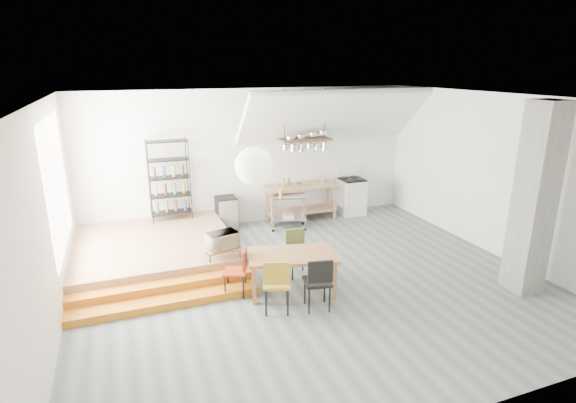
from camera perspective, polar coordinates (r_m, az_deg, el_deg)
name	(u,v)px	position (r m, az deg, el deg)	size (l,w,h in m)	color
floor	(311,282)	(8.14, 2.91, -10.15)	(8.00, 8.00, 0.00)	#576365
wall_back	(253,157)	(10.75, -4.47, 5.61)	(8.00, 0.04, 3.20)	silver
wall_left	(46,224)	(7.03, -28.36, -2.58)	(0.04, 7.00, 3.20)	silver
wall_right	(497,176)	(9.82, 25.01, 2.98)	(0.04, 7.00, 3.20)	silver
ceiling	(314,98)	(7.26, 3.30, 12.95)	(8.00, 7.00, 0.02)	white
slope_ceiling	(334,117)	(10.70, 5.80, 10.68)	(4.40, 1.80, 0.15)	white
window_pane	(57,184)	(8.40, -27.25, 1.95)	(0.02, 2.50, 2.20)	white
platform	(155,250)	(9.31, -16.55, -5.89)	(3.00, 3.00, 0.40)	#95694A
step_lower	(166,302)	(7.61, -15.19, -12.25)	(3.00, 0.35, 0.13)	#BF6B16
step_upper	(164,289)	(7.89, -15.51, -10.63)	(3.00, 0.35, 0.27)	#BF6B16
concrete_column	(535,200)	(8.34, 28.84, 0.20)	(0.50, 0.50, 3.20)	slate
kitchen_counter	(301,196)	(11.01, 1.66, 0.71)	(1.80, 0.60, 0.91)	#95694A
stove	(351,196)	(11.64, 8.03, 0.71)	(0.60, 0.60, 1.18)	white
pot_rack	(306,143)	(10.52, 2.34, 7.49)	(1.20, 0.50, 1.43)	#3C2818
wire_shelving	(169,179)	(10.15, -14.85, 2.83)	(0.88, 0.38, 1.80)	black
microwave_shelf	(223,249)	(8.16, -8.27, -5.98)	(0.60, 0.40, 0.16)	#95694A
paper_lantern	(254,166)	(7.00, -4.32, 4.51)	(0.60, 0.60, 0.60)	white
dining_table	(292,258)	(7.55, 0.53, -7.17)	(1.61, 1.14, 0.69)	brown
chair_mustard	(277,281)	(6.95, -1.44, -10.08)	(0.53, 0.53, 0.91)	gold
chair_black	(318,279)	(7.04, 3.89, -9.85)	(0.48, 0.48, 0.89)	black
chair_olive	(297,248)	(8.22, 1.10, -5.97)	(0.40, 0.40, 0.84)	#5B6630
chair_red	(239,268)	(7.54, -6.25, -8.37)	(0.49, 0.49, 0.82)	#9F3016
rolling_cart	(288,207)	(10.46, 0.03, -0.75)	(0.90, 0.64, 0.81)	silver
mini_fridge	(226,213)	(10.59, -7.83, -1.45)	(0.46, 0.46, 0.78)	black
microwave	(223,240)	(8.10, -8.32, -4.90)	(0.53, 0.36, 0.29)	beige
bowl	(300,184)	(10.87, 1.53, 2.20)	(0.24, 0.24, 0.06)	silver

